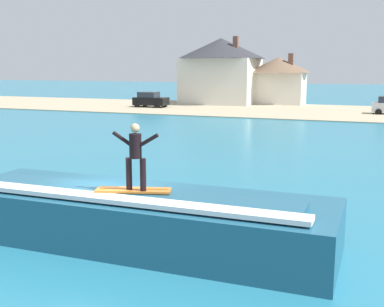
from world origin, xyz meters
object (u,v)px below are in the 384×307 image
Objects in this scene: surfer at (136,153)px; car_near_shore at (150,100)px; house_with_chimney at (221,67)px; wave_crest at (138,217)px; house_small_cottage at (278,76)px; surfboard at (133,190)px.

car_near_shore is (-19.49, 40.94, -1.66)m from surfer.
house_with_chimney is (5.89, 8.71, 3.78)m from car_near_shore.
surfer is at bearing -74.68° from house_with_chimney.
house_small_cottage reaches higher than wave_crest.
car_near_shore is 0.48× the size of house_small_cottage.
house_with_chimney reaches higher than surfboard.
wave_crest is 51.19m from house_with_chimney.
car_near_shore is 11.17m from house_with_chimney.
house_small_cottage is at bearing 97.11° from wave_crest.
house_small_cottage is (-6.56, 51.66, 0.96)m from surfer.
surfer is at bearing -28.12° from surfboard.
wave_crest is 5.22× the size of surfboard.
wave_crest is 0.95× the size of house_with_chimney.
house_small_cottage is at bearing 97.11° from surfboard.
surfer reaches higher than surfboard.
house_with_chimney reaches higher than surfer.
surfer is at bearing -82.77° from house_small_cottage.
surfboard is 0.52× the size of car_near_shore.
wave_crest is at bearing 112.08° from surfer.
car_near_shore is at bearing 115.49° from wave_crest.
surfboard is at bearing -81.99° from wave_crest.
car_near_shore is (-19.32, 40.53, 0.22)m from wave_crest.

